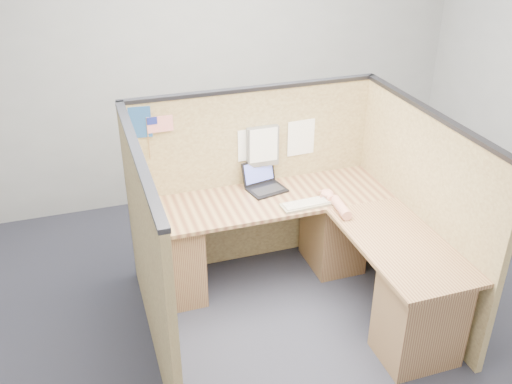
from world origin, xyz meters
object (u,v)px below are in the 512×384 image
object	(u,v)px
l_desk	(306,258)
laptop	(265,182)
keyboard	(307,204)
mouse	(327,196)

from	to	relation	value
l_desk	laptop	world-z (taller)	laptop
laptop	keyboard	bearing A→B (deg)	-72.61
l_desk	mouse	world-z (taller)	mouse
laptop	keyboard	xyz separation A→B (m)	(0.21, -0.38, -0.04)
l_desk	mouse	distance (m)	0.51
l_desk	laptop	size ratio (longest dim) A/B	5.87
laptop	l_desk	bearing A→B (deg)	-88.82
keyboard	mouse	world-z (taller)	mouse
l_desk	keyboard	distance (m)	0.41
l_desk	keyboard	bearing A→B (deg)	67.43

